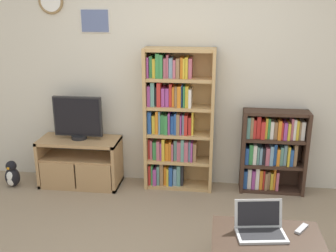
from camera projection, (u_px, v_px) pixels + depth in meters
name	position (u px, v px, depth m)	size (l,w,h in m)	color
wall_back	(183.00, 75.00, 4.46)	(6.76, 0.09, 2.60)	beige
tv_stand	(80.00, 162.00, 4.64)	(0.93, 0.43, 0.57)	tan
television	(78.00, 118.00, 4.51)	(0.56, 0.18, 0.50)	black
bookshelf_tall	(175.00, 121.00, 4.46)	(0.78, 0.28, 1.63)	tan
bookshelf_short	(271.00, 151.00, 4.44)	(0.72, 0.24, 0.96)	#3D281E
coffee_table	(267.00, 241.00, 3.02)	(0.84, 0.52, 0.39)	#332319
laptop	(260.00, 226.00, 3.03)	(0.41, 0.32, 0.24)	#B7BABC
remote_near_laptop	(302.00, 229.00, 3.08)	(0.13, 0.16, 0.02)	#99999E
penguin_figurine	(12.00, 175.00, 4.63)	(0.17, 0.16, 0.32)	black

